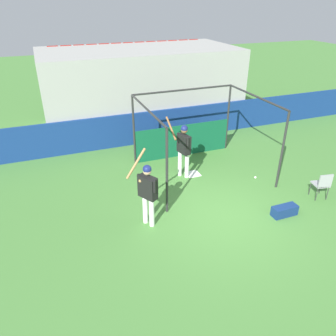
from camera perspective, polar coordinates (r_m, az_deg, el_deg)
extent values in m
plane|color=#477F38|center=(9.01, 9.73, -8.25)|extent=(60.00, 60.00, 0.00)
cube|color=navy|center=(13.14, -2.04, 7.31)|extent=(24.00, 0.12, 1.26)
cube|color=#9E9E99|center=(14.71, -4.82, 13.67)|extent=(8.15, 4.00, 3.31)
cube|color=maroon|center=(12.75, -17.12, 8.67)|extent=(0.45, 0.40, 0.10)
cube|color=maroon|center=(12.85, -17.34, 9.87)|extent=(0.45, 0.06, 0.40)
cube|color=maroon|center=(12.79, -14.66, 9.06)|extent=(0.45, 0.40, 0.10)
cube|color=maroon|center=(12.89, -14.89, 10.26)|extent=(0.45, 0.06, 0.40)
cube|color=maroon|center=(12.85, -12.21, 9.43)|extent=(0.45, 0.40, 0.10)
cube|color=maroon|center=(12.95, -12.46, 10.62)|extent=(0.45, 0.06, 0.40)
cube|color=maroon|center=(12.94, -9.79, 9.78)|extent=(0.45, 0.40, 0.10)
cube|color=maroon|center=(13.04, -10.04, 10.96)|extent=(0.45, 0.06, 0.40)
cube|color=maroon|center=(13.05, -7.40, 10.11)|extent=(0.45, 0.40, 0.10)
cube|color=maroon|center=(13.15, -7.66, 11.28)|extent=(0.45, 0.06, 0.40)
cube|color=maroon|center=(13.18, -5.05, 10.41)|extent=(0.45, 0.40, 0.10)
cube|color=maroon|center=(13.28, -5.32, 11.57)|extent=(0.45, 0.06, 0.40)
cube|color=maroon|center=(13.33, -2.75, 10.70)|extent=(0.45, 0.40, 0.10)
cube|color=maroon|center=(13.43, -3.02, 11.84)|extent=(0.45, 0.06, 0.40)
cube|color=maroon|center=(13.51, -0.49, 10.96)|extent=(0.45, 0.40, 0.10)
cube|color=maroon|center=(13.60, -0.77, 12.09)|extent=(0.45, 0.06, 0.40)
cube|color=maroon|center=(13.70, 1.70, 11.19)|extent=(0.45, 0.40, 0.10)
cube|color=maroon|center=(13.80, 1.42, 12.31)|extent=(0.45, 0.06, 0.40)
cube|color=maroon|center=(13.91, 3.84, 11.41)|extent=(0.45, 0.40, 0.10)
cube|color=maroon|center=(14.01, 3.56, 12.51)|extent=(0.45, 0.06, 0.40)
cube|color=maroon|center=(14.15, 5.91, 11.60)|extent=(0.45, 0.40, 0.10)
cube|color=maroon|center=(14.24, 5.63, 12.68)|extent=(0.45, 0.06, 0.40)
cube|color=maroon|center=(14.39, 7.91, 11.77)|extent=(0.45, 0.40, 0.10)
cube|color=maroon|center=(14.48, 7.63, 12.84)|extent=(0.45, 0.06, 0.40)
cube|color=maroon|center=(14.66, 9.85, 11.92)|extent=(0.45, 0.40, 0.10)
cube|color=maroon|center=(14.75, 9.57, 12.97)|extent=(0.45, 0.06, 0.40)
cube|color=maroon|center=(13.40, -17.70, 11.30)|extent=(0.45, 0.40, 0.10)
cube|color=maroon|center=(13.51, -17.92, 12.42)|extent=(0.45, 0.06, 0.40)
cube|color=maroon|center=(13.44, -15.34, 11.67)|extent=(0.45, 0.40, 0.10)
cube|color=maroon|center=(13.55, -15.56, 12.79)|extent=(0.45, 0.06, 0.40)
cube|color=maroon|center=(13.50, -12.99, 12.01)|extent=(0.45, 0.40, 0.10)
cube|color=maroon|center=(13.61, -13.22, 13.13)|extent=(0.45, 0.06, 0.40)
cube|color=maroon|center=(13.58, -10.66, 12.34)|extent=(0.45, 0.40, 0.10)
cube|color=maroon|center=(13.69, -10.90, 13.44)|extent=(0.45, 0.06, 0.40)
cube|color=maroon|center=(13.69, -8.36, 12.64)|extent=(0.45, 0.40, 0.10)
cube|color=maroon|center=(13.80, -8.60, 13.73)|extent=(0.45, 0.06, 0.40)
cube|color=maroon|center=(13.81, -6.09, 12.91)|extent=(0.45, 0.40, 0.10)
cube|color=maroon|center=(13.92, -6.34, 14.00)|extent=(0.45, 0.06, 0.40)
cube|color=maroon|center=(13.96, -3.86, 13.16)|extent=(0.45, 0.40, 0.10)
cube|color=maroon|center=(14.07, -4.11, 14.24)|extent=(0.45, 0.06, 0.40)
cube|color=maroon|center=(14.12, -1.67, 13.39)|extent=(0.45, 0.40, 0.10)
cube|color=maroon|center=(14.23, -1.93, 14.45)|extent=(0.45, 0.06, 0.40)
cube|color=maroon|center=(14.31, 0.47, 13.59)|extent=(0.45, 0.40, 0.10)
cube|color=maroon|center=(14.42, 0.20, 14.64)|extent=(0.45, 0.06, 0.40)
cube|color=maroon|center=(14.51, 2.55, 13.77)|extent=(0.45, 0.40, 0.10)
cube|color=maroon|center=(14.62, 2.28, 14.81)|extent=(0.45, 0.06, 0.40)
cube|color=maroon|center=(14.73, 4.57, 13.93)|extent=(0.45, 0.40, 0.10)
cube|color=maroon|center=(14.84, 4.30, 14.95)|extent=(0.45, 0.06, 0.40)
cube|color=maroon|center=(14.97, 6.54, 14.07)|extent=(0.45, 0.40, 0.10)
cube|color=maroon|center=(15.08, 6.27, 15.08)|extent=(0.45, 0.06, 0.40)
cube|color=maroon|center=(15.23, 8.44, 14.18)|extent=(0.45, 0.40, 0.10)
cube|color=maroon|center=(15.33, 8.17, 15.18)|extent=(0.45, 0.06, 0.40)
cube|color=maroon|center=(14.08, -18.24, 13.68)|extent=(0.45, 0.40, 0.10)
cube|color=maroon|center=(14.20, -18.45, 14.73)|extent=(0.45, 0.06, 0.40)
cube|color=maroon|center=(14.11, -15.97, 14.03)|extent=(0.45, 0.40, 0.10)
cube|color=maroon|center=(14.24, -16.19, 15.07)|extent=(0.45, 0.06, 0.40)
cube|color=maroon|center=(14.17, -13.71, 14.35)|extent=(0.45, 0.40, 0.10)
cube|color=maroon|center=(14.30, -13.93, 15.39)|extent=(0.45, 0.06, 0.40)
cube|color=maroon|center=(14.25, -11.47, 14.65)|extent=(0.45, 0.40, 0.10)
cube|color=maroon|center=(14.37, -11.70, 15.69)|extent=(0.45, 0.06, 0.40)
cube|color=maroon|center=(14.35, -9.24, 14.93)|extent=(0.45, 0.40, 0.10)
cube|color=maroon|center=(14.47, -9.48, 15.96)|extent=(0.45, 0.06, 0.40)
cube|color=maroon|center=(14.47, -7.05, 15.18)|extent=(0.45, 0.40, 0.10)
cube|color=maroon|center=(14.59, -7.29, 16.20)|extent=(0.45, 0.06, 0.40)
cube|color=maroon|center=(14.61, -4.89, 15.41)|extent=(0.45, 0.40, 0.10)
cube|color=maroon|center=(14.73, -5.13, 16.42)|extent=(0.45, 0.06, 0.40)
cube|color=maroon|center=(14.77, -2.77, 15.61)|extent=(0.45, 0.40, 0.10)
cube|color=maroon|center=(14.89, -3.02, 16.61)|extent=(0.45, 0.06, 0.40)
cube|color=maroon|center=(14.95, -0.69, 15.79)|extent=(0.45, 0.40, 0.10)
cube|color=maroon|center=(15.06, -0.94, 16.78)|extent=(0.45, 0.06, 0.40)
cube|color=maroon|center=(15.14, 1.34, 15.94)|extent=(0.45, 0.40, 0.10)
cube|color=maroon|center=(15.26, 1.08, 16.92)|extent=(0.45, 0.06, 0.40)
cube|color=maroon|center=(15.35, 3.32, 16.07)|extent=(0.45, 0.40, 0.10)
cube|color=maroon|center=(15.47, 3.06, 17.04)|extent=(0.45, 0.06, 0.40)
cube|color=maroon|center=(15.58, 5.24, 16.18)|extent=(0.45, 0.40, 0.10)
cube|color=maroon|center=(15.70, 4.98, 17.13)|extent=(0.45, 0.06, 0.40)
cube|color=maroon|center=(15.83, 7.11, 16.27)|extent=(0.45, 0.40, 0.10)
cube|color=maroon|center=(15.94, 6.85, 17.21)|extent=(0.45, 0.06, 0.40)
cube|color=maroon|center=(14.78, -18.74, 15.83)|extent=(0.45, 0.40, 0.10)
cube|color=maroon|center=(14.91, -18.94, 16.81)|extent=(0.45, 0.06, 0.40)
cube|color=maroon|center=(14.81, -16.56, 16.17)|extent=(0.45, 0.40, 0.10)
cube|color=maroon|center=(14.95, -16.76, 17.14)|extent=(0.45, 0.06, 0.40)
cube|color=maroon|center=(14.87, -14.38, 16.47)|extent=(0.45, 0.40, 0.10)
cube|color=maroon|center=(15.00, -14.59, 17.45)|extent=(0.45, 0.06, 0.40)
cube|color=maroon|center=(14.94, -12.22, 16.76)|extent=(0.45, 0.40, 0.10)
cube|color=maroon|center=(15.08, -12.43, 17.73)|extent=(0.45, 0.06, 0.40)
cube|color=maroon|center=(15.04, -10.07, 17.02)|extent=(0.45, 0.40, 0.10)
cube|color=maroon|center=(15.17, -10.29, 17.98)|extent=(0.45, 0.06, 0.40)
cube|color=maroon|center=(15.15, -7.94, 17.25)|extent=(0.45, 0.40, 0.10)
cube|color=maroon|center=(15.28, -8.17, 18.20)|extent=(0.45, 0.06, 0.40)
cube|color=maroon|center=(15.28, -5.85, 17.46)|extent=(0.45, 0.40, 0.10)
cube|color=maroon|center=(15.42, -6.09, 18.40)|extent=(0.45, 0.06, 0.40)
cube|color=maroon|center=(15.44, -3.79, 17.64)|extent=(0.45, 0.40, 0.10)
cube|color=maroon|center=(15.57, -4.03, 18.58)|extent=(0.45, 0.06, 0.40)
cube|color=maroon|center=(15.61, -1.77, 17.79)|extent=(0.45, 0.40, 0.10)
cube|color=maroon|center=(15.74, -2.01, 18.72)|extent=(0.45, 0.06, 0.40)
cube|color=maroon|center=(15.79, 0.21, 17.93)|extent=(0.45, 0.40, 0.10)
cube|color=maroon|center=(15.92, -0.04, 18.85)|extent=(0.45, 0.06, 0.40)
cube|color=maroon|center=(16.00, 2.14, 18.04)|extent=(0.45, 0.40, 0.10)
cube|color=maroon|center=(16.12, 1.89, 18.95)|extent=(0.45, 0.06, 0.40)
cube|color=maroon|center=(16.22, 4.02, 18.13)|extent=(0.45, 0.40, 0.10)
cube|color=maroon|center=(16.34, 3.77, 19.03)|extent=(0.45, 0.06, 0.40)
cube|color=maroon|center=(16.45, 5.86, 18.20)|extent=(0.45, 0.40, 0.10)
cube|color=maroon|center=(16.58, 5.61, 19.09)|extent=(0.45, 0.06, 0.40)
cube|color=maroon|center=(15.50, -19.21, 17.79)|extent=(0.45, 0.40, 0.10)
cube|color=maroon|center=(15.64, -19.39, 18.71)|extent=(0.45, 0.06, 0.40)
cube|color=maroon|center=(15.53, -17.10, 18.11)|extent=(0.45, 0.40, 0.10)
cube|color=maroon|center=(15.67, -17.29, 19.02)|extent=(0.45, 0.06, 0.40)
cube|color=maroon|center=(15.58, -15.00, 18.40)|extent=(0.45, 0.40, 0.10)
cube|color=maroon|center=(15.73, -15.20, 19.31)|extent=(0.45, 0.06, 0.40)
cube|color=maroon|center=(15.65, -12.91, 18.67)|extent=(0.45, 0.40, 0.10)
cube|color=maroon|center=(15.80, -13.12, 19.58)|extent=(0.45, 0.06, 0.40)
cube|color=maroon|center=(15.75, -10.83, 18.91)|extent=(0.45, 0.40, 0.10)
cube|color=maroon|center=(15.89, -11.05, 19.81)|extent=(0.45, 0.06, 0.40)
cube|color=maroon|center=(15.85, -8.78, 19.13)|extent=(0.45, 0.40, 0.10)
cube|color=maroon|center=(16.00, -9.00, 20.03)|extent=(0.45, 0.06, 0.40)
cube|color=maroon|center=(15.98, -6.75, 19.32)|extent=(0.45, 0.40, 0.10)
cube|color=maroon|center=(16.12, -6.97, 20.21)|extent=(0.45, 0.06, 0.40)
cube|color=maroon|center=(16.13, -4.75, 19.49)|extent=(0.45, 0.40, 0.10)
cube|color=maroon|center=(16.27, -4.98, 20.37)|extent=(0.45, 0.06, 0.40)
cube|color=maroon|center=(16.29, -2.79, 19.63)|extent=(0.45, 0.40, 0.10)
cube|color=maroon|center=(16.43, -3.02, 20.50)|extent=(0.45, 0.06, 0.40)
cube|color=maroon|center=(16.47, -0.86, 19.75)|extent=(0.45, 0.40, 0.10)
cube|color=maroon|center=(16.61, -1.09, 20.61)|extent=(0.45, 0.06, 0.40)
cube|color=maroon|center=(16.67, 1.03, 19.84)|extent=(0.45, 0.40, 0.10)
cube|color=maroon|center=(16.80, 0.79, 20.70)|extent=(0.45, 0.06, 0.40)
cube|color=maroon|center=(16.88, 2.87, 19.92)|extent=(0.45, 0.40, 0.10)
cube|color=maroon|center=(17.01, 2.63, 20.77)|extent=(0.45, 0.06, 0.40)
cube|color=maroon|center=(17.10, 4.67, 19.97)|extent=(0.45, 0.40, 0.10)
cube|color=maroon|center=(17.23, 4.43, 20.81)|extent=(0.45, 0.06, 0.40)
cylinder|color=#282828|center=(8.41, -0.19, -0.78)|extent=(0.07, 0.07, 2.43)
cylinder|color=#282828|center=(10.13, 19.27, 2.77)|extent=(0.07, 0.07, 2.43)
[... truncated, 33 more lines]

